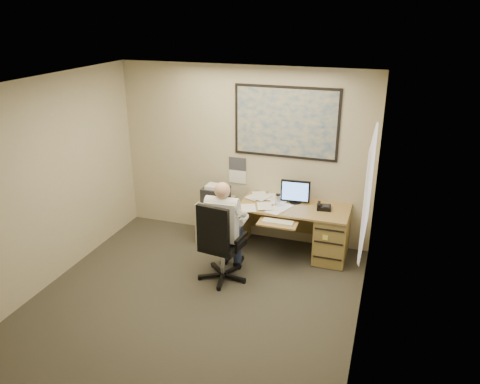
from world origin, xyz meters
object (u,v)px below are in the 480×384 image
(office_chair, at_px, (222,258))
(person, at_px, (223,231))
(desk, at_px, (315,228))
(filing_cabinet, at_px, (216,216))

(office_chair, distance_m, person, 0.37)
(desk, relative_size, office_chair, 1.39)
(filing_cabinet, distance_m, person, 1.18)
(filing_cabinet, xyz_separation_m, person, (0.50, -1.03, 0.30))
(person, bearing_deg, desk, 40.12)
(desk, height_order, filing_cabinet, desk)
(desk, distance_m, office_chair, 1.53)
(desk, distance_m, person, 1.49)
(desk, xyz_separation_m, office_chair, (-1.07, -1.09, -0.11))
(filing_cabinet, bearing_deg, office_chair, -63.79)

